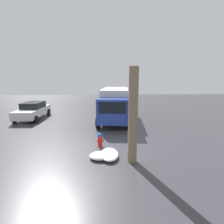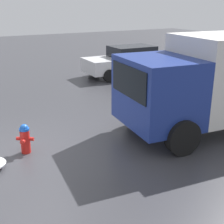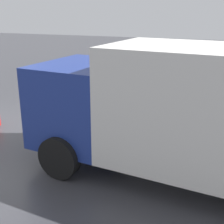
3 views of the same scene
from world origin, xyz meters
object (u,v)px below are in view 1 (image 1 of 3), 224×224
Objects in this scene: tree_trunk at (133,116)px; parked_car at (33,110)px; delivery_truck at (115,103)px; fire_hydrant at (100,140)px.

tree_trunk is 11.74m from parked_car.
tree_trunk is at bearing 98.30° from delivery_truck.
parked_car is at bearing 41.13° from tree_trunk.
tree_trunk is 7.90m from delivery_truck.
tree_trunk is at bearing 133.18° from parked_car.
delivery_truck is at bearing 1.80° from tree_trunk.
fire_hydrant is 9.38m from parked_car.
fire_hydrant is 2.85m from tree_trunk.
delivery_truck reaches higher than fire_hydrant.
parked_car reaches higher than fire_hydrant.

